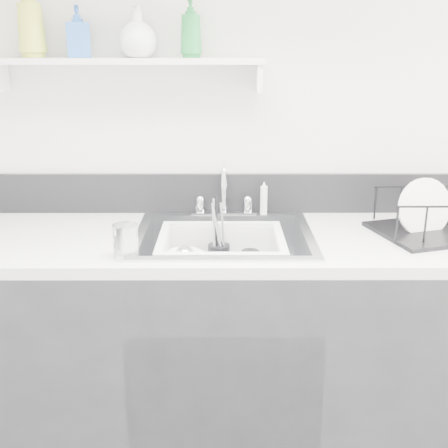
{
  "coord_description": "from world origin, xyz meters",
  "views": [
    {
      "loc": [
        -0.0,
        -0.72,
        1.58
      ],
      "look_at": [
        0.0,
        1.14,
        0.98
      ],
      "focal_mm": 45.0,
      "sensor_mm": 36.0,
      "label": 1
    }
  ],
  "objects_px": {
    "counter_run": "(224,348)",
    "sink": "(224,259)",
    "dish_rack": "(439,213)",
    "wash_tub": "(221,259)"
  },
  "relations": [
    {
      "from": "counter_run",
      "to": "sink",
      "type": "xyz_separation_m",
      "value": [
        0.0,
        0.0,
        0.37
      ]
    },
    {
      "from": "counter_run",
      "to": "wash_tub",
      "type": "relative_size",
      "value": 7.12
    },
    {
      "from": "counter_run",
      "to": "sink",
      "type": "relative_size",
      "value": 5.0
    },
    {
      "from": "counter_run",
      "to": "wash_tub",
      "type": "bearing_deg",
      "value": -112.39
    },
    {
      "from": "dish_rack",
      "to": "wash_tub",
      "type": "bearing_deg",
      "value": 167.1
    },
    {
      "from": "sink",
      "to": "wash_tub",
      "type": "xyz_separation_m",
      "value": [
        -0.01,
        -0.02,
        0.01
      ]
    },
    {
      "from": "counter_run",
      "to": "dish_rack",
      "type": "height_order",
      "value": "dish_rack"
    },
    {
      "from": "counter_run",
      "to": "dish_rack",
      "type": "bearing_deg",
      "value": 2.06
    },
    {
      "from": "sink",
      "to": "wash_tub",
      "type": "distance_m",
      "value": 0.03
    },
    {
      "from": "sink",
      "to": "dish_rack",
      "type": "height_order",
      "value": "dish_rack"
    }
  ]
}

